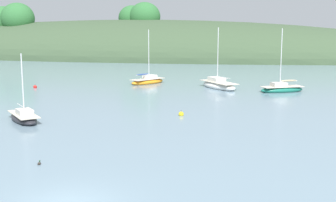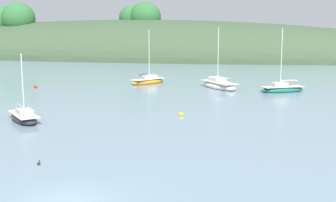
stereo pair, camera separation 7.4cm
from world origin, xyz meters
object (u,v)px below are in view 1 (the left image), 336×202
object	(u,v)px
sailboat_blue_center	(282,89)
mooring_buoy_channel	(181,114)
duck_straggler	(39,163)
sailboat_teal_outer	(24,117)
mooring_buoy_outer	(35,87)
sailboat_black_sloop	(148,81)
sailboat_yellow_far	(219,85)

from	to	relation	value
sailboat_blue_center	mooring_buoy_channel	size ratio (longest dim) A/B	13.85
sailboat_blue_center	duck_straggler	distance (m)	34.09
sailboat_teal_outer	mooring_buoy_outer	xyz separation A→B (m)	(-9.00, 18.04, -0.19)
sailboat_teal_outer	sailboat_black_sloop	distance (m)	25.41
sailboat_yellow_far	mooring_buoy_channel	size ratio (longest dim) A/B	14.09
sailboat_black_sloop	mooring_buoy_channel	xyz separation A→B (m)	(8.37, -20.23, -0.22)
sailboat_yellow_far	mooring_buoy_outer	world-z (taller)	sailboat_yellow_far
duck_straggler	mooring_buoy_outer	bearing A→B (deg)	119.33
sailboat_black_sloop	duck_straggler	distance (m)	35.37
sailboat_yellow_far	sailboat_blue_center	distance (m)	7.64
sailboat_yellow_far	sailboat_teal_outer	world-z (taller)	sailboat_yellow_far
mooring_buoy_outer	mooring_buoy_channel	world-z (taller)	same
mooring_buoy_channel	duck_straggler	size ratio (longest dim) A/B	1.29
sailboat_yellow_far	sailboat_black_sloop	xyz separation A→B (m)	(-9.66, 2.44, -0.04)
sailboat_yellow_far	mooring_buoy_outer	bearing A→B (deg)	-168.03
mooring_buoy_outer	duck_straggler	distance (m)	32.21
mooring_buoy_outer	mooring_buoy_channel	size ratio (longest dim) A/B	1.00
sailboat_black_sloop	sailboat_blue_center	size ratio (longest dim) A/B	0.97
sailboat_teal_outer	mooring_buoy_channel	xyz separation A→B (m)	(11.82, 4.94, -0.19)
sailboat_teal_outer	mooring_buoy_channel	size ratio (longest dim) A/B	10.32
sailboat_yellow_far	mooring_buoy_outer	xyz separation A→B (m)	(-22.11, -4.69, -0.27)
mooring_buoy_channel	sailboat_blue_center	bearing A→B (deg)	61.58
sailboat_yellow_far	duck_straggler	size ratio (longest dim) A/B	18.15
sailboat_teal_outer	duck_straggler	bearing A→B (deg)	-55.98
sailboat_yellow_far	mooring_buoy_channel	world-z (taller)	sailboat_yellow_far
sailboat_yellow_far	mooring_buoy_channel	distance (m)	17.84
sailboat_black_sloop	duck_straggler	world-z (taller)	sailboat_black_sloop
mooring_buoy_outer	duck_straggler	bearing A→B (deg)	-60.67
mooring_buoy_channel	sailboat_teal_outer	bearing A→B (deg)	-157.33
sailboat_black_sloop	sailboat_blue_center	xyz separation A→B (m)	(17.13, -4.05, 0.00)
sailboat_yellow_far	sailboat_black_sloop	size ratio (longest dim) A/B	1.04
sailboat_teal_outer	sailboat_blue_center	distance (m)	29.49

